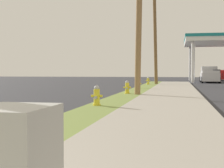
% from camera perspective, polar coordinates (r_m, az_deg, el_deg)
% --- Properties ---
extents(fire_hydrant_second, '(0.42, 0.38, 0.74)m').
position_cam_1_polar(fire_hydrant_second, '(12.39, -2.60, -2.13)').
color(fire_hydrant_second, yellow).
rests_on(fire_hydrant_second, grass_verge).
extents(fire_hydrant_third, '(0.42, 0.37, 0.74)m').
position_cam_1_polar(fire_hydrant_third, '(19.01, 2.57, -0.64)').
color(fire_hydrant_third, yellow).
rests_on(fire_hydrant_third, grass_verge).
extents(fire_hydrant_fourth, '(0.42, 0.37, 0.74)m').
position_cam_1_polar(fire_hydrant_fourth, '(25.09, 4.49, 0.03)').
color(fire_hydrant_fourth, yellow).
rests_on(fire_hydrant_fourth, grass_verge).
extents(fire_hydrant_fifth, '(0.42, 0.37, 0.74)m').
position_cam_1_polar(fire_hydrant_fifth, '(32.39, 6.10, 0.50)').
color(fire_hydrant_fifth, yellow).
rests_on(fire_hydrant_fifth, grass_verge).
extents(utility_pole_midground, '(1.38, 0.48, 9.30)m').
position_cam_1_polar(utility_pole_midground, '(18.72, 4.60, 12.87)').
color(utility_pole_midground, '#937047').
rests_on(utility_pole_midground, grass_verge).
extents(utility_pole_background, '(1.33, 0.68, 9.69)m').
position_cam_1_polar(utility_pole_background, '(34.11, 7.29, 8.32)').
color(utility_pole_background, brown).
rests_on(utility_pole_background, grass_verge).
extents(car_white_by_near_pump, '(2.21, 4.62, 1.57)m').
position_cam_1_polar(car_white_by_near_pump, '(46.56, 15.82, 1.27)').
color(car_white_by_near_pump, white).
rests_on(car_white_by_near_pump, ground).
extents(car_red_by_far_pump, '(2.19, 4.60, 1.57)m').
position_cam_1_polar(car_red_by_far_pump, '(53.76, 17.81, 1.36)').
color(car_red_by_far_pump, red).
rests_on(car_red_by_far_pump, ground).
extents(truck_silver_at_forecourt, '(2.20, 5.43, 1.97)m').
position_cam_1_polar(truck_silver_at_forecourt, '(42.62, 16.13, 1.45)').
color(truck_silver_at_forecourt, '#BCBCC1').
rests_on(truck_silver_at_forecourt, ground).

